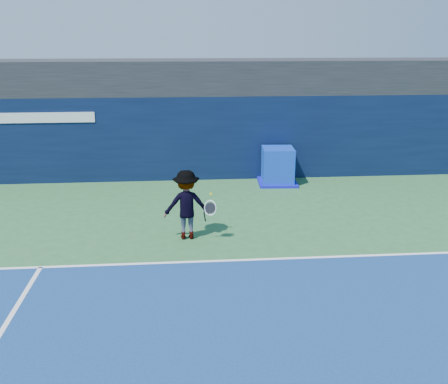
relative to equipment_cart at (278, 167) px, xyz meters
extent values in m
plane|color=#2C6334|center=(-1.60, -9.34, -0.59)|extent=(80.00, 80.00, 0.00)
cube|color=white|center=(-1.60, -6.34, -0.58)|extent=(24.00, 0.10, 0.01)
cube|color=black|center=(-1.60, 2.16, 3.01)|extent=(36.00, 3.00, 1.20)
cube|color=black|center=(-1.60, 1.16, 0.91)|extent=(36.00, 1.00, 3.00)
cube|color=white|center=(-8.60, 0.65, 1.76)|extent=(4.50, 0.04, 0.35)
cube|color=#0D34B9|center=(0.00, 0.00, 0.06)|extent=(1.14, 1.14, 1.29)
cube|color=#0C0DB4|center=(0.00, 0.00, -0.54)|extent=(1.42, 1.42, 0.09)
imported|color=white|center=(-3.27, -4.83, 0.31)|extent=(1.20, 0.73, 1.80)
cylinder|color=black|center=(-2.82, -5.08, 0.06)|extent=(0.09, 0.16, 0.28)
torus|color=white|center=(-2.68, -5.13, 0.31)|extent=(0.33, 0.19, 0.32)
cylinder|color=black|center=(-2.68, -5.13, 0.31)|extent=(0.28, 0.14, 0.27)
sphere|color=yellow|center=(-2.63, -4.65, 0.52)|extent=(0.07, 0.07, 0.07)
camera|label=1|loc=(-3.32, -16.90, 4.36)|focal=40.00mm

